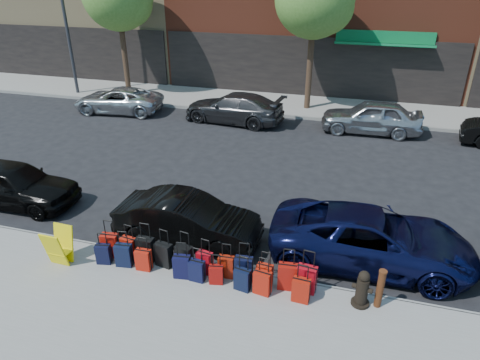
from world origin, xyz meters
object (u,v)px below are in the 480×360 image
(bollard, at_px, (380,288))
(car_far_1, at_px, (234,108))
(car_near_0, at_px, (13,184))
(streetlight, at_px, (67,11))
(display_rack, at_px, (59,247))
(car_near_2, at_px, (371,238))
(car_far_0, at_px, (118,100))
(suitcase_front_5, at_px, (205,262))
(fire_hydrant, at_px, (362,289))
(car_far_2, at_px, (371,117))
(tree_center, at_px, (317,0))
(car_near_1, at_px, (188,220))

(bollard, relative_size, car_far_1, 0.20)
(bollard, height_order, car_near_0, car_near_0)
(streetlight, xyz_separation_m, display_rack, (9.21, -14.22, -4.03))
(car_near_2, xyz_separation_m, car_far_0, (-12.80, 9.54, -0.07))
(suitcase_front_5, distance_m, fire_hydrant, 3.70)
(car_far_2, bearing_deg, suitcase_front_5, -19.40)
(tree_center, distance_m, streetlight, 13.48)
(suitcase_front_5, xyz_separation_m, car_near_2, (3.85, 1.76, 0.27))
(car_far_1, xyz_separation_m, car_far_2, (6.44, 0.28, 0.04))
(streetlight, height_order, fire_hydrant, streetlight)
(car_near_1, distance_m, car_far_1, 10.19)
(tree_center, xyz_separation_m, car_far_1, (-3.33, -2.85, -4.70))
(tree_center, distance_m, car_far_1, 6.43)
(car_near_0, distance_m, car_far_1, 10.60)
(suitcase_front_5, height_order, car_near_0, car_near_0)
(tree_center, relative_size, car_far_2, 1.65)
(tree_center, xyz_separation_m, streetlight, (-13.44, -0.70, -0.75))
(streetlight, bearing_deg, fire_hydrant, -39.64)
(display_rack, bearing_deg, streetlight, 124.67)
(car_far_0, relative_size, car_far_1, 0.93)
(fire_hydrant, relative_size, car_near_0, 0.21)
(display_rack, xyz_separation_m, car_far_0, (-5.34, 11.95, 0.00))
(car_near_2, bearing_deg, display_rack, 107.05)
(streetlight, distance_m, fire_hydrant, 21.83)
(streetlight, bearing_deg, car_far_1, -12.01)
(tree_center, bearing_deg, display_rack, -105.81)
(display_rack, distance_m, car_far_1, 12.10)
(suitcase_front_5, height_order, bollard, bollard)
(car_near_1, relative_size, car_near_2, 0.79)
(bollard, distance_m, car_far_0, 17.27)
(bollard, relative_size, car_near_1, 0.24)
(bollard, relative_size, car_near_0, 0.23)
(bollard, bearing_deg, car_near_1, 164.20)
(fire_hydrant, bearing_deg, streetlight, 154.86)
(car_near_2, xyz_separation_m, car_far_1, (-6.55, 9.66, 0.00))
(car_near_2, height_order, car_far_0, car_near_2)
(tree_center, xyz_separation_m, car_near_1, (-1.61, -12.90, -4.75))
(suitcase_front_5, distance_m, car_near_1, 1.71)
(suitcase_front_5, height_order, display_rack, display_rack)
(suitcase_front_5, bearing_deg, bollard, 9.11)
(car_near_1, xyz_separation_m, car_near_2, (4.84, 0.39, 0.05))
(fire_hydrant, bearing_deg, car_far_1, 133.53)
(tree_center, relative_size, fire_hydrant, 8.14)
(display_rack, bearing_deg, fire_hydrant, 5.95)
(car_near_0, xyz_separation_m, car_near_1, (6.10, -0.39, -0.05))
(fire_hydrant, xyz_separation_m, car_far_0, (-12.64, 11.41, 0.07))
(car_near_0, distance_m, car_far_2, 14.69)
(fire_hydrant, distance_m, car_near_1, 4.92)
(fire_hydrant, relative_size, car_near_1, 0.22)
(car_far_1, bearing_deg, car_far_0, -82.68)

